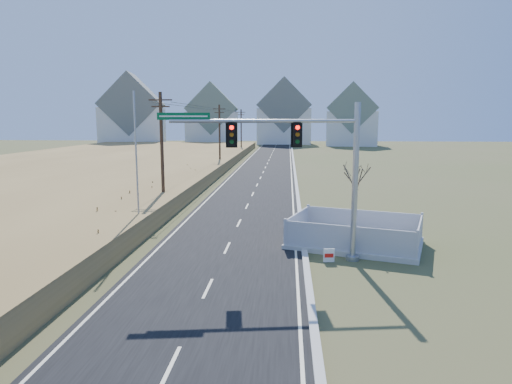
% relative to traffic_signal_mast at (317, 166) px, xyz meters
% --- Properties ---
extents(ground, '(260.00, 260.00, 0.00)m').
position_rel_traffic_signal_mast_xyz_m(ground, '(-4.61, -2.21, -4.70)').
color(ground, '#484F26').
rests_on(ground, ground).
extents(road, '(8.00, 180.00, 0.06)m').
position_rel_traffic_signal_mast_xyz_m(road, '(-4.61, 47.79, -4.67)').
color(road, black).
rests_on(road, ground).
extents(curb, '(0.30, 180.00, 0.18)m').
position_rel_traffic_signal_mast_xyz_m(curb, '(-0.46, 47.79, -4.61)').
color(curb, '#B2AFA8').
rests_on(curb, ground).
extents(reed_marsh, '(38.00, 110.00, 1.30)m').
position_rel_traffic_signal_mast_xyz_m(reed_marsh, '(-28.61, 37.79, -4.05)').
color(reed_marsh, '#A5864A').
rests_on(reed_marsh, ground).
extents(utility_pole_near, '(1.80, 0.26, 9.00)m').
position_rel_traffic_signal_mast_xyz_m(utility_pole_near, '(-11.11, 12.79, -0.02)').
color(utility_pole_near, '#422D1E').
rests_on(utility_pole_near, ground).
extents(utility_pole_mid, '(1.80, 0.26, 9.00)m').
position_rel_traffic_signal_mast_xyz_m(utility_pole_mid, '(-11.11, 42.79, -0.02)').
color(utility_pole_mid, '#422D1E').
rests_on(utility_pole_mid, ground).
extents(utility_pole_far, '(1.80, 0.26, 9.00)m').
position_rel_traffic_signal_mast_xyz_m(utility_pole_far, '(-11.11, 72.79, -0.02)').
color(utility_pole_far, '#422D1E').
rests_on(utility_pole_far, ground).
extents(condo_nw, '(17.69, 13.38, 19.05)m').
position_rel_traffic_signal_mast_xyz_m(condo_nw, '(-42.61, 97.79, 3.00)').
color(condo_nw, silver).
rests_on(condo_nw, ground).
extents(condo_nnw, '(14.93, 11.17, 17.03)m').
position_rel_traffic_signal_mast_xyz_m(condo_nnw, '(-22.61, 105.79, 2.24)').
color(condo_nnw, silver).
rests_on(condo_nnw, ground).
extents(condo_n, '(15.27, 10.20, 18.54)m').
position_rel_traffic_signal_mast_xyz_m(condo_n, '(-2.61, 109.79, 2.91)').
color(condo_n, silver).
rests_on(condo_n, ground).
extents(condo_ne, '(14.12, 10.51, 16.52)m').
position_rel_traffic_signal_mast_xyz_m(condo_ne, '(15.39, 101.79, 2.14)').
color(condo_ne, silver).
rests_on(condo_ne, ground).
extents(traffic_signal_mast, '(9.64, 1.66, 7.74)m').
position_rel_traffic_signal_mast_xyz_m(traffic_signal_mast, '(0.00, 0.00, 0.00)').
color(traffic_signal_mast, '#9EA0A5').
rests_on(traffic_signal_mast, ground).
extents(fence_enclosure, '(8.12, 6.70, 1.60)m').
position_rel_traffic_signal_mast_xyz_m(fence_enclosure, '(2.39, 2.94, -4.40)').
color(fence_enclosure, '#B7B5AD').
rests_on(fence_enclosure, ground).
extents(open_sign, '(0.55, 0.12, 0.68)m').
position_rel_traffic_signal_mast_xyz_m(open_sign, '(0.67, -0.22, -4.34)').
color(open_sign, white).
rests_on(open_sign, ground).
extents(flagpole, '(0.39, 0.39, 8.58)m').
position_rel_traffic_signal_mast_xyz_m(flagpole, '(-10.36, 4.50, -1.28)').
color(flagpole, '#B7B5AD').
rests_on(flagpole, ground).
extents(bare_tree, '(1.80, 1.80, 4.76)m').
position_rel_traffic_signal_mast_xyz_m(bare_tree, '(2.41, 3.73, -0.87)').
color(bare_tree, '#4C3F33').
rests_on(bare_tree, ground).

